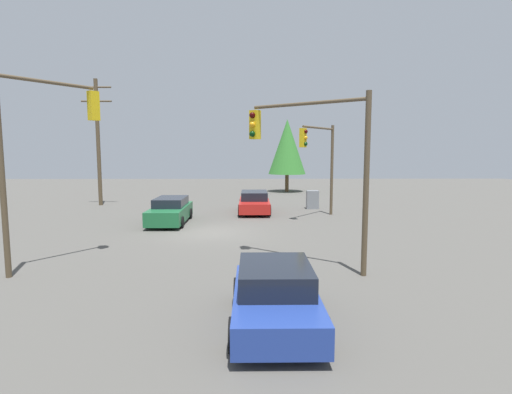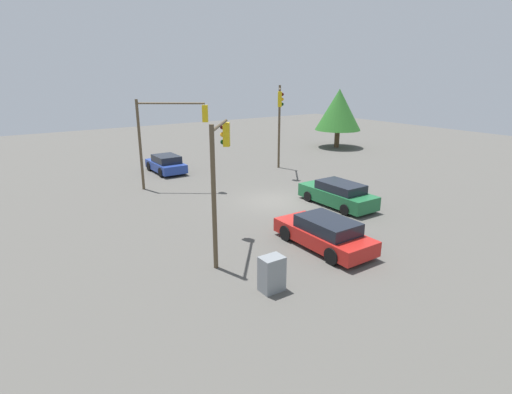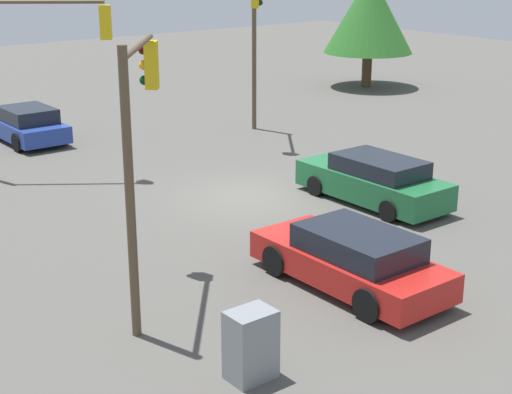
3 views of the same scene
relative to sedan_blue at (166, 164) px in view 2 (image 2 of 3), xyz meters
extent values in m
plane|color=#54514C|center=(-2.53, 10.63, -0.66)|extent=(80.00, 80.00, 0.00)
cube|color=#233D93|center=(0.00, -0.06, -0.15)|extent=(1.87, 4.01, 0.63)
cube|color=black|center=(0.00, 0.15, 0.44)|extent=(1.64, 2.21, 0.54)
cylinder|color=black|center=(0.89, -1.30, -0.31)|extent=(0.22, 0.70, 0.70)
cylinder|color=black|center=(-0.89, -1.30, -0.31)|extent=(0.22, 0.70, 0.70)
cylinder|color=black|center=(0.89, 1.19, -0.31)|extent=(0.22, 0.70, 0.70)
cylinder|color=black|center=(-0.89, 1.19, -0.31)|extent=(0.22, 0.70, 0.70)
cube|color=#1E6638|center=(-5.05, 13.26, -0.11)|extent=(1.81, 4.79, 0.76)
cube|color=black|center=(-5.05, 13.49, 0.51)|extent=(1.59, 2.64, 0.48)
cylinder|color=black|center=(-4.19, 11.77, -0.36)|extent=(0.22, 0.61, 0.61)
cylinder|color=black|center=(-5.91, 11.77, -0.36)|extent=(0.22, 0.61, 0.61)
cylinder|color=black|center=(-4.19, 14.74, -0.36)|extent=(0.22, 0.61, 0.61)
cylinder|color=black|center=(-5.91, 14.74, -0.36)|extent=(0.22, 0.61, 0.61)
cube|color=red|center=(-0.32, 17.11, -0.15)|extent=(1.91, 4.73, 0.63)
cube|color=black|center=(-0.32, 17.34, 0.44)|extent=(1.68, 2.60, 0.54)
cylinder|color=black|center=(0.59, 15.64, -0.30)|extent=(0.22, 0.72, 0.72)
cylinder|color=black|center=(-1.23, 15.64, -0.30)|extent=(0.22, 0.72, 0.72)
cylinder|color=black|center=(0.59, 18.57, -0.30)|extent=(0.22, 0.72, 0.72)
cylinder|color=black|center=(-1.23, 18.57, -0.30)|extent=(0.22, 0.72, 0.72)
cylinder|color=brown|center=(4.54, 16.19, 2.14)|extent=(0.18, 0.18, 5.61)
cylinder|color=brown|center=(3.44, 14.81, 4.69)|extent=(2.30, 2.84, 0.12)
cube|color=gold|center=(2.34, 13.42, 4.07)|extent=(0.43, 0.44, 1.05)
sphere|color=#360503|center=(2.48, 13.32, 4.41)|extent=(0.22, 0.22, 0.22)
sphere|color=orange|center=(2.48, 13.32, 4.07)|extent=(0.22, 0.22, 0.22)
sphere|color=black|center=(2.48, 13.32, 3.73)|extent=(0.22, 0.22, 0.22)
cylinder|color=brown|center=(3.06, 3.59, 2.25)|extent=(0.18, 0.18, 5.82)
cylinder|color=brown|center=(1.33, 4.84, 4.91)|extent=(3.53, 2.61, 0.12)
cube|color=gold|center=(-0.40, 6.10, 4.28)|extent=(0.44, 0.43, 1.05)
sphere|color=#360503|center=(-0.50, 5.96, 4.62)|extent=(0.22, 0.22, 0.22)
sphere|color=orange|center=(-0.50, 5.96, 4.28)|extent=(0.22, 0.22, 0.22)
sphere|color=black|center=(-0.50, 5.96, 3.95)|extent=(0.22, 0.22, 0.22)
cylinder|color=brown|center=(-8.22, 3.55, 2.59)|extent=(0.18, 0.18, 6.49)
cylinder|color=brown|center=(-7.26, 4.82, 5.58)|extent=(2.03, 2.60, 0.12)
cube|color=gold|center=(-6.29, 6.08, 4.96)|extent=(0.43, 0.44, 1.05)
sphere|color=#360503|center=(-6.43, 6.18, 5.29)|extent=(0.22, 0.22, 0.22)
sphere|color=orange|center=(-6.43, 6.18, 4.96)|extent=(0.22, 0.22, 0.22)
sphere|color=black|center=(-6.43, 6.18, 4.62)|extent=(0.22, 0.22, 0.22)
cube|color=gray|center=(3.76, 18.82, -0.02)|extent=(0.82, 0.61, 1.28)
cylinder|color=#4C3823|center=(-18.99, -0.57, 0.24)|extent=(0.51, 0.51, 1.80)
cone|color=#286623|center=(-18.99, -0.57, 3.19)|extent=(4.63, 4.63, 4.10)
camera|label=1|loc=(-0.56, -8.81, 3.27)|focal=28.00mm
camera|label=2|loc=(11.27, 28.83, 6.64)|focal=28.00mm
camera|label=3|loc=(11.18, 28.43, 6.63)|focal=55.00mm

